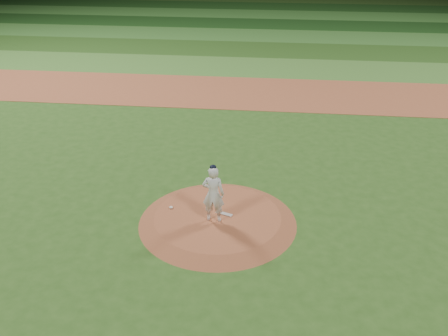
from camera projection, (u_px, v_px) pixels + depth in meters
The scene contains 12 objects.
ground at pixel (218, 222), 17.42m from camera, with size 120.00×120.00×0.00m, color #2D571C.
infield_dirt_band at pixel (246, 93), 29.78m from camera, with size 70.00×6.00×0.02m, color #A05331.
outfield_stripe_0 at pixel (252, 67), 34.63m from camera, with size 70.00×5.00×0.02m, color #417A2C.
outfield_stripe_1 at pixel (256, 49), 39.05m from camera, with size 70.00×5.00×0.02m, color #264F19.
outfield_stripe_2 at pixel (259, 35), 43.46m from camera, with size 70.00×5.00×0.02m, color #367229.
outfield_stripe_3 at pixel (261, 24), 47.88m from camera, with size 70.00×5.00×0.02m, color #174014.
outfield_stripe_4 at pixel (263, 14), 52.29m from camera, with size 70.00×5.00×0.02m, color #36792C.
outfield_stripe_5 at pixel (265, 6), 56.70m from camera, with size 70.00×5.00×0.02m, color #1A4716.
pitchers_mound at pixel (218, 219), 17.37m from camera, with size 5.50×5.50×0.25m, color #A05331.
pitching_rubber at pixel (224, 214), 17.42m from camera, with size 0.61×0.15×0.03m, color silver.
rosin_bag at pixel (171, 207), 17.74m from camera, with size 0.14×0.14×0.08m, color white.
pitcher_on_mound at pixel (213, 194), 16.61m from camera, with size 0.77×0.53×2.11m.
Camera 1 is at (1.83, -14.49, 9.68)m, focal length 40.00 mm.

